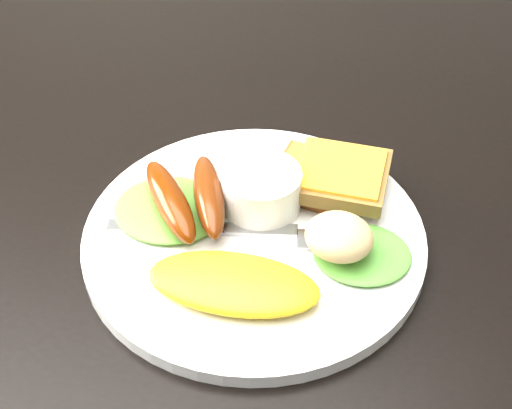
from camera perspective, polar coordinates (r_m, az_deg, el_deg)
The scene contains 12 objects.
dining_table at distance 0.74m, azimuth -7.24°, elevation 6.62°, with size 1.20×0.80×0.04m, color black.
plate at distance 0.57m, azimuth -0.15°, elevation -2.61°, with size 0.27×0.27×0.01m, color white.
lettuce_left at distance 0.58m, azimuth -6.94°, elevation -0.36°, with size 0.09×0.08×0.01m, color olive.
lettuce_right at distance 0.55m, azimuth 8.49°, elevation -3.93°, with size 0.07×0.07×0.01m, color #3A8E2C.
omelette at distance 0.51m, azimuth -1.80°, elevation -6.32°, with size 0.13×0.06×0.02m, color yellow.
sausage_a at distance 0.56m, azimuth -6.89°, elevation 0.33°, with size 0.02×0.10×0.02m, color #5F2007.
sausage_b at distance 0.56m, azimuth -3.81°, elevation 0.73°, with size 0.02×0.10×0.02m, color #651E03.
ramekin at distance 0.57m, azimuth 0.43°, elevation 1.08°, with size 0.06×0.06×0.04m, color white.
toast_a at distance 0.60m, azimuth 4.69°, elevation 2.16°, with size 0.07×0.07×0.01m, color brown.
toast_b at distance 0.59m, azimuth 6.88°, elevation 2.30°, with size 0.07×0.07×0.01m, color brown.
potato_salad at distance 0.53m, azimuth 6.68°, elevation -2.57°, with size 0.05×0.05×0.03m, color beige.
fork at distance 0.56m, azimuth -4.32°, elevation -1.93°, with size 0.15×0.01×0.00m, color #ADAFB7.
Camera 1 is at (0.18, -0.57, 1.16)m, focal length 50.00 mm.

